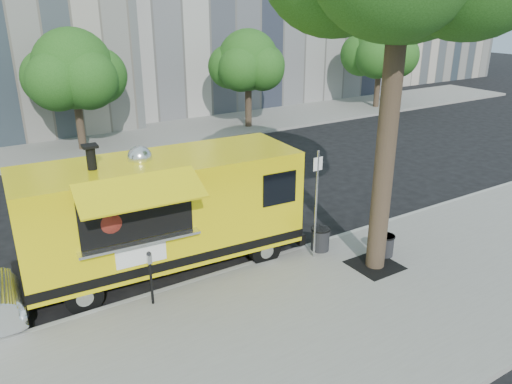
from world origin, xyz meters
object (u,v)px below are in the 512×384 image
far_tree_c (248,60)px  parking_meter (150,272)px  sign_post (316,199)px  trash_bin_right (385,245)px  far_tree_d (381,48)px  food_truck (162,211)px  far_tree_b (73,69)px  trash_bin_left (320,238)px

far_tree_c → parking_meter: far_tree_c is taller
sign_post → trash_bin_right: size_ratio=5.02×
far_tree_d → trash_bin_right: (-14.77, -15.13, -3.42)m
far_tree_c → sign_post: far_tree_c is taller
far_tree_c → far_tree_d: size_ratio=0.92×
far_tree_d → food_truck: (-20.04, -12.43, -2.19)m
far_tree_b → far_tree_d: bearing=-0.3°
sign_post → food_truck: bearing=154.4°
parking_meter → food_truck: size_ratio=0.18×
food_truck → trash_bin_left: size_ratio=11.29×
far_tree_b → trash_bin_right: far_tree_b is taller
food_truck → far_tree_c: bearing=54.4°
far_tree_b → trash_bin_left: (2.95, -14.02, -3.33)m
trash_bin_right → far_tree_b: bearing=105.5°
far_tree_b → sign_post: size_ratio=1.83×
parking_meter → trash_bin_left: bearing=0.3°
far_tree_b → trash_bin_right: 16.16m
far_tree_d → parking_meter: 25.38m
far_tree_b → trash_bin_right: bearing=-74.5°
far_tree_d → food_truck: far_tree_d is taller
trash_bin_left → trash_bin_right: 1.76m
parking_meter → far_tree_d: bearing=33.6°
far_tree_d → trash_bin_left: far_tree_d is taller
far_tree_d → trash_bin_right: bearing=-134.3°
far_tree_b → food_truck: (-1.04, -12.53, -2.14)m
parking_meter → trash_bin_left: parking_meter is taller
trash_bin_right → far_tree_c: bearing=72.3°
far_tree_d → food_truck: bearing=-148.2°
sign_post → food_truck: food_truck is taller
far_tree_b → parking_meter: 14.48m
far_tree_b → far_tree_c: 9.01m
trash_bin_right → far_tree_d: bearing=45.7°
food_truck → trash_bin_left: bearing=-16.7°
food_truck → trash_bin_left: (3.99, -1.49, -1.20)m
food_truck → trash_bin_right: bearing=-23.3°
far_tree_c → far_tree_b: bearing=178.1°
far_tree_c → food_truck: (-10.04, -12.23, -2.02)m
far_tree_c → trash_bin_right: bearing=-107.7°
far_tree_c → food_truck: far_tree_c is taller
sign_post → far_tree_b: bearing=100.1°
parking_meter → far_tree_b: bearing=81.9°
sign_post → far_tree_d: bearing=40.7°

